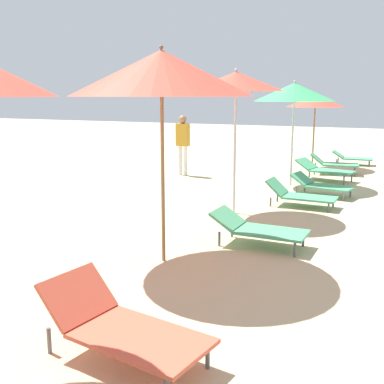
# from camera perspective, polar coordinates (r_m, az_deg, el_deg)

# --- Properties ---
(lounger_third_shoreside) EXTENTS (1.63, 0.93, 0.67)m
(lounger_third_shoreside) POSITION_cam_1_polar(r_m,az_deg,el_deg) (4.43, -8.45, -15.50)
(lounger_third_shoreside) COLOR #D8593F
(lounger_third_shoreside) RESTS_ON ground
(umbrella_fourth) EXTENTS (2.46, 2.46, 2.96)m
(umbrella_fourth) POSITION_cam_1_polar(r_m,az_deg,el_deg) (6.49, -3.67, 13.95)
(umbrella_fourth) COLOR olive
(umbrella_fourth) RESTS_ON ground
(lounger_fourth_shoreside) EXTENTS (1.48, 0.68, 0.53)m
(lounger_fourth_shoreside) POSITION_cam_1_polar(r_m,az_deg,el_deg) (7.52, 7.90, -4.30)
(lounger_fourth_shoreside) COLOR #4CA572
(lounger_fourth_shoreside) RESTS_ON ground
(umbrella_fifth) EXTENTS (1.83, 1.83, 2.81)m
(umbrella_fifth) POSITION_cam_1_polar(r_m,az_deg,el_deg) (9.32, 5.27, 12.98)
(umbrella_fifth) COLOR silver
(umbrella_fifth) RESTS_ON ground
(lounger_fifth_shoreside) EXTENTS (1.45, 0.66, 0.56)m
(lounger_fifth_shoreside) POSITION_cam_1_polar(r_m,az_deg,el_deg) (10.30, 12.74, -0.30)
(lounger_fifth_shoreside) COLOR #4CA572
(lounger_fifth_shoreside) RESTS_ON ground
(umbrella_sixth) EXTENTS (2.03, 2.03, 2.67)m
(umbrella_sixth) POSITION_cam_1_polar(r_m,az_deg,el_deg) (12.51, 12.11, 11.57)
(umbrella_sixth) COLOR silver
(umbrella_sixth) RESTS_ON ground
(lounger_sixth_shoreside) EXTENTS (1.63, 1.01, 0.56)m
(lounger_sixth_shoreside) POSITION_cam_1_polar(r_m,az_deg,el_deg) (13.56, 15.51, 2.64)
(lounger_sixth_shoreside) COLOR #4CA572
(lounger_sixth_shoreside) RESTS_ON ground
(lounger_sixth_inland) EXTENTS (1.48, 0.86, 0.49)m
(lounger_sixth_inland) POSITION_cam_1_polar(r_m,az_deg,el_deg) (11.51, 15.17, 0.83)
(lounger_sixth_inland) COLOR #4CA572
(lounger_sixth_inland) RESTS_ON ground
(umbrella_farthest) EXTENTS (1.82, 1.82, 2.36)m
(umbrella_farthest) POSITION_cam_1_polar(r_m,az_deg,el_deg) (15.82, 14.51, 10.45)
(umbrella_farthest) COLOR olive
(umbrella_farthest) RESTS_ON ground
(lounger_farthest_shoreside) EXTENTS (1.31, 0.61, 0.46)m
(lounger_farthest_shoreside) POSITION_cam_1_polar(r_m,az_deg,el_deg) (16.91, 18.55, 3.92)
(lounger_farthest_shoreside) COLOR #4CA572
(lounger_farthest_shoreside) RESTS_ON ground
(lounger_farthest_inland) EXTENTS (1.45, 0.82, 0.61)m
(lounger_farthest_inland) POSITION_cam_1_polar(r_m,az_deg,el_deg) (14.74, 16.51, 3.35)
(lounger_farthest_inland) COLOR #4CA572
(lounger_farthest_inland) RESTS_ON ground
(person_walking_near) EXTENTS (0.36, 0.23, 1.74)m
(person_walking_near) POSITION_cam_1_polar(r_m,az_deg,el_deg) (13.87, -1.11, 6.36)
(person_walking_near) COLOR silver
(person_walking_near) RESTS_ON ground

